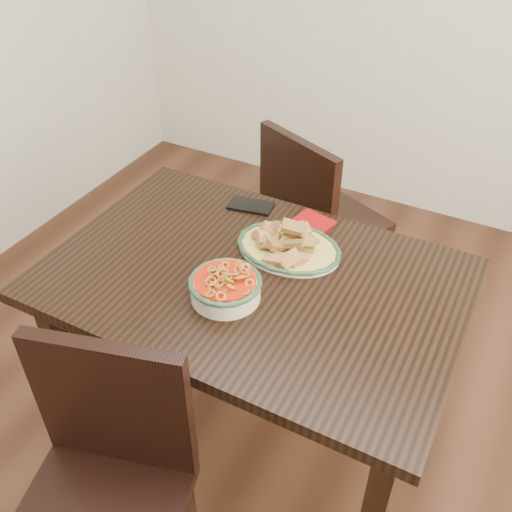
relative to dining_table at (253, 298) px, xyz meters
The scene contains 8 objects.
floor 0.66m from the dining_table, 28.07° to the left, with size 3.50×3.50×0.00m, color #331B10.
dining_table is the anchor object (origin of this frame).
chair_far 0.75m from the dining_table, 97.28° to the left, with size 0.55×0.55×0.89m.
chair_near 0.66m from the dining_table, 98.23° to the right, with size 0.52×0.52×0.89m.
fish_plate 0.22m from the dining_table, 74.55° to the left, with size 0.34×0.26×0.11m.
noodle_bowl 0.18m from the dining_table, 101.29° to the right, with size 0.21×0.21×0.08m.
smartphone 0.39m from the dining_table, 119.37° to the left, with size 0.16×0.08×0.01m, color black.
napkin 0.35m from the dining_table, 80.84° to the left, with size 0.13×0.11×0.01m, color maroon.
Camera 1 is at (0.56, -1.19, 1.87)m, focal length 40.00 mm.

